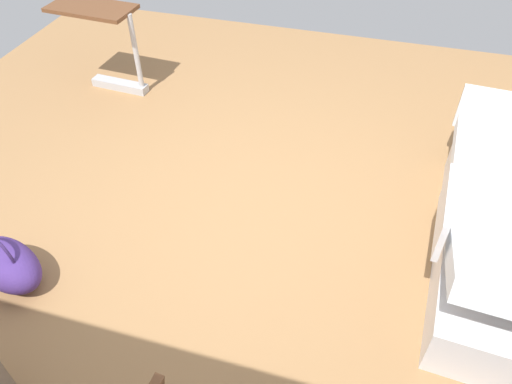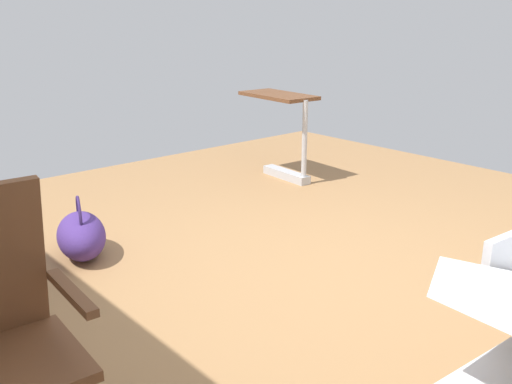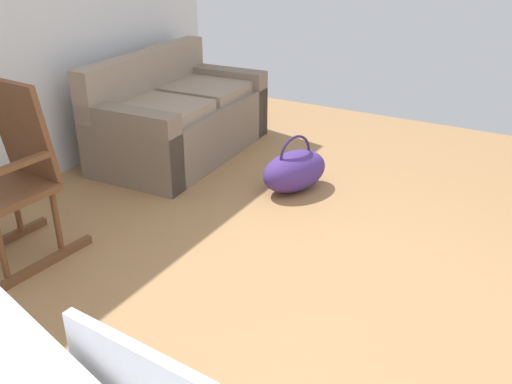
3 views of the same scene
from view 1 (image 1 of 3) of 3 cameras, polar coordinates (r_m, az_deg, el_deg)
ground_plane at (r=3.65m, az=-2.03°, el=-3.40°), size 6.72×6.72×0.00m
overbed_table at (r=5.12m, az=-17.24°, el=16.79°), size 0.86×0.45×0.84m
duffel_bag at (r=3.56m, az=-27.10°, el=-7.55°), size 0.64×0.50×0.43m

